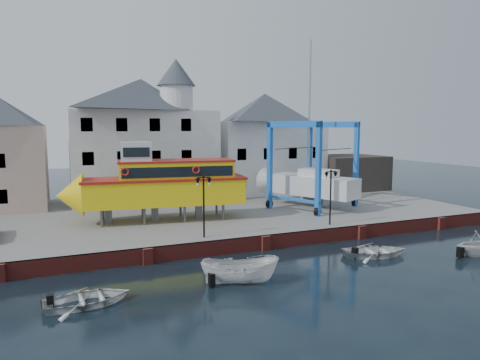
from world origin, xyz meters
name	(u,v)px	position (x,y,z in m)	size (l,w,h in m)	color
ground	(265,250)	(0.00, 0.00, 0.00)	(140.00, 140.00, 0.00)	black
hardstanding	(213,213)	(0.00, 11.00, 0.50)	(44.00, 22.00, 1.00)	slate
quay_wall	(265,243)	(0.00, 0.10, 0.50)	(44.00, 0.47, 1.00)	maroon
building_white_main	(144,138)	(-4.87, 18.39, 7.34)	(14.00, 8.30, 14.00)	silver
building_white_right	(265,143)	(9.00, 19.00, 6.60)	(12.00, 8.00, 11.20)	silver
shed_dark	(346,172)	(19.00, 17.00, 3.00)	(8.00, 7.00, 4.00)	black
lamp_post_left	(204,191)	(-4.00, 1.20, 4.17)	(1.12, 0.32, 4.20)	black
lamp_post_right	(331,183)	(6.00, 1.20, 4.17)	(1.12, 0.32, 4.20)	black
tour_boat	(155,184)	(-5.99, 7.62, 3.95)	(14.65, 5.11, 6.25)	#59595E
travel_lift	(305,179)	(8.33, 8.81, 3.53)	(8.72, 10.23, 15.20)	blue
motorboat_a	(240,283)	(-4.01, -5.15, 0.00)	(1.58, 4.20, 1.62)	silver
motorboat_b	(375,256)	(6.00, -3.98, 0.00)	(3.03, 4.24, 0.88)	silver
motorboat_c	(478,256)	(12.32, -6.44, 0.00)	(2.91, 3.37, 1.77)	silver
motorboat_d	(88,305)	(-11.74, -5.05, 0.00)	(2.84, 3.97, 0.82)	silver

